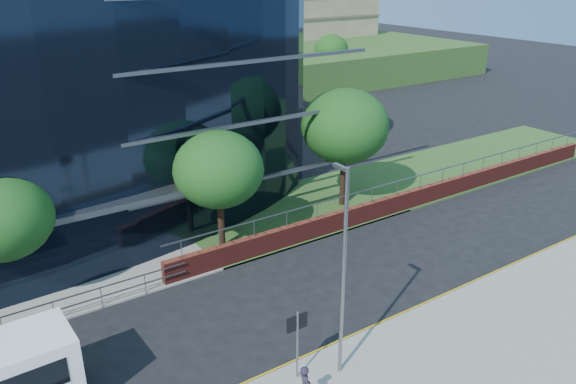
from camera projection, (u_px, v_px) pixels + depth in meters
grass_verge at (420, 176)px, 40.30m from camera, size 36.00×8.00×0.12m
retaining_wall at (419, 197)px, 35.18m from camera, size 34.00×0.40×2.11m
street_sign at (297, 331)px, 19.76m from camera, size 0.85×0.09×2.80m
tree_far_b at (2, 218)px, 23.63m from camera, size 4.29×4.29×6.05m
tree_far_c at (219, 170)px, 28.29m from camera, size 4.62×4.62×6.51m
tree_far_d at (345, 126)px, 33.47m from camera, size 5.28×5.28×7.44m
tree_dist_e at (226, 60)px, 60.92m from camera, size 4.62×4.62×6.51m
tree_dist_f at (331, 49)px, 70.86m from camera, size 4.29×4.29×6.05m
streetlight_east at (343, 269)px, 19.22m from camera, size 0.15×0.77×8.00m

